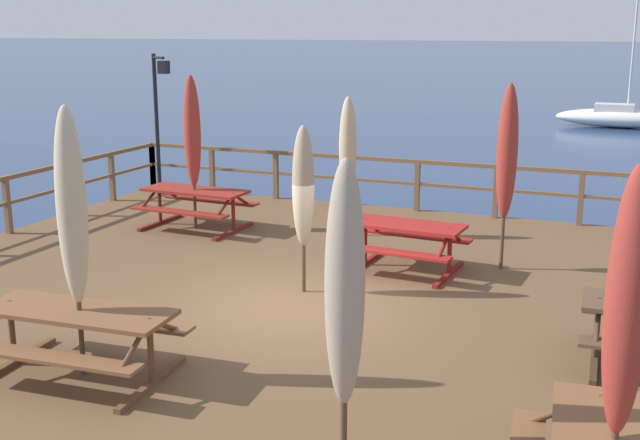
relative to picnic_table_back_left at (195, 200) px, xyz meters
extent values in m
plane|color=navy|center=(3.52, -3.25, -1.46)|extent=(600.00, 600.00, 0.00)
cube|color=brown|center=(3.52, -3.25, -1.01)|extent=(13.43, 12.95, 0.90)
cube|color=brown|center=(3.52, 3.07, 0.49)|extent=(13.13, 0.09, 0.08)
cube|color=brown|center=(3.52, 3.07, 0.02)|extent=(13.13, 0.07, 0.06)
cube|color=brown|center=(-3.04, 3.07, -0.04)|extent=(0.10, 0.10, 1.05)
cube|color=brown|center=(-1.40, 3.07, -0.04)|extent=(0.10, 0.10, 1.05)
cube|color=brown|center=(0.24, 3.07, -0.04)|extent=(0.10, 0.10, 1.05)
cube|color=brown|center=(1.88, 3.07, -0.04)|extent=(0.10, 0.10, 1.05)
cube|color=brown|center=(3.52, 3.07, -0.04)|extent=(0.10, 0.10, 1.05)
cube|color=brown|center=(5.16, 3.07, -0.04)|extent=(0.10, 0.10, 1.05)
cube|color=brown|center=(6.80, 3.07, -0.04)|extent=(0.10, 0.10, 1.05)
cube|color=brown|center=(-3.04, -1.67, -0.04)|extent=(0.10, 0.10, 1.05)
cube|color=brown|center=(-3.04, -0.09, -0.04)|extent=(0.10, 0.10, 1.05)
cube|color=brown|center=(-3.04, 1.49, -0.04)|extent=(0.10, 0.10, 1.05)
cube|color=brown|center=(-3.04, 3.07, -0.04)|extent=(0.10, 0.10, 1.05)
cube|color=maroon|center=(0.00, 0.00, 0.18)|extent=(2.06, 0.85, 0.05)
cube|color=maroon|center=(-0.02, -0.56, -0.12)|extent=(2.04, 0.37, 0.04)
cube|color=maroon|center=(0.02, 0.56, -0.12)|extent=(2.04, 0.37, 0.04)
cube|color=maroon|center=(-0.84, 0.04, -0.53)|extent=(0.14, 1.40, 0.06)
cylinder|color=maroon|center=(-0.84, 0.04, -0.19)|extent=(0.07, 0.07, 0.74)
cylinder|color=maroon|center=(-0.85, -0.24, 0.03)|extent=(0.08, 0.63, 0.37)
cylinder|color=maroon|center=(-0.82, 0.32, 0.03)|extent=(0.08, 0.63, 0.37)
cube|color=maroon|center=(0.84, -0.04, -0.53)|extent=(0.14, 1.40, 0.06)
cylinder|color=maroon|center=(0.84, -0.04, -0.19)|extent=(0.07, 0.07, 0.74)
cylinder|color=maroon|center=(0.82, -0.32, 0.03)|extent=(0.08, 0.63, 0.37)
cylinder|color=maroon|center=(0.85, 0.24, 0.03)|extent=(0.08, 0.63, 0.37)
cube|color=brown|center=(2.28, -6.23, 0.18)|extent=(2.19, 0.91, 0.05)
cube|color=brown|center=(2.32, -6.79, -0.12)|extent=(2.16, 0.43, 0.04)
cube|color=brown|center=(2.24, -5.67, -0.12)|extent=(2.16, 0.43, 0.04)
cube|color=brown|center=(1.39, -6.30, -0.53)|extent=(0.18, 1.40, 0.06)
cylinder|color=brown|center=(1.39, -6.30, -0.19)|extent=(0.07, 0.07, 0.74)
cylinder|color=brown|center=(1.37, -6.02, 0.03)|extent=(0.10, 0.63, 0.37)
cube|color=brown|center=(3.17, -6.17, -0.53)|extent=(0.18, 1.40, 0.06)
cylinder|color=brown|center=(3.17, -6.17, -0.19)|extent=(0.07, 0.07, 0.74)
cylinder|color=brown|center=(3.19, -6.45, 0.03)|extent=(0.10, 0.63, 0.37)
cylinder|color=brown|center=(3.15, -5.89, 0.03)|extent=(0.10, 0.63, 0.37)
cylinder|color=brown|center=(7.69, -6.25, -0.19)|extent=(0.07, 0.07, 0.74)
cylinder|color=brown|center=(7.97, -6.22, 0.03)|extent=(0.63, 0.12, 0.37)
cylinder|color=brown|center=(7.41, -6.27, 0.03)|extent=(0.63, 0.12, 0.37)
cube|color=maroon|center=(4.51, -1.10, 0.18)|extent=(1.82, 0.87, 0.05)
cube|color=maroon|center=(4.47, -1.66, -0.12)|extent=(1.79, 0.39, 0.04)
cube|color=maroon|center=(4.54, -0.54, -0.12)|extent=(1.79, 0.39, 0.04)
cube|color=maroon|center=(3.80, -1.06, -0.53)|extent=(0.17, 1.40, 0.06)
cylinder|color=maroon|center=(3.80, -1.06, -0.19)|extent=(0.07, 0.07, 0.74)
cylinder|color=maroon|center=(3.79, -1.33, 0.03)|extent=(0.10, 0.63, 0.37)
cylinder|color=maroon|center=(3.82, -0.78, 0.03)|extent=(0.10, 0.63, 0.37)
cube|color=maroon|center=(5.21, -1.14, -0.53)|extent=(0.17, 1.40, 0.06)
cylinder|color=maroon|center=(5.21, -1.14, -0.19)|extent=(0.07, 0.07, 0.74)
cylinder|color=maroon|center=(5.20, -1.42, 0.03)|extent=(0.10, 0.63, 0.37)
cylinder|color=maroon|center=(5.23, -0.86, 0.03)|extent=(0.10, 0.63, 0.37)
cube|color=#432F1F|center=(7.53, -3.67, -0.53)|extent=(0.14, 1.40, 0.06)
cylinder|color=#432F1F|center=(7.53, -3.67, -0.19)|extent=(0.07, 0.07, 0.74)
cylinder|color=#432F1F|center=(7.54, -3.95, 0.03)|extent=(0.08, 0.63, 0.37)
cylinder|color=#432F1F|center=(7.52, -3.39, 0.03)|extent=(0.08, 0.63, 0.37)
cylinder|color=#4C3828|center=(-0.01, -0.01, 0.82)|extent=(0.06, 0.06, 2.76)
ellipsoid|color=#A33328|center=(-0.01, -0.01, 1.31)|extent=(0.32, 0.32, 2.10)
cylinder|color=maroon|center=(-0.01, -0.01, 1.15)|extent=(0.21, 0.21, 0.05)
cone|color=#4C3828|center=(-0.01, -0.01, 2.27)|extent=(0.10, 0.10, 0.14)
cylinder|color=#4C3828|center=(2.30, -6.22, 0.85)|extent=(0.06, 0.06, 2.83)
ellipsoid|color=#CCB793|center=(2.30, -6.22, 1.36)|extent=(0.32, 0.32, 2.15)
cylinder|color=#7A6E58|center=(2.30, -6.22, 1.19)|extent=(0.21, 0.21, 0.05)
cone|color=#4C3828|center=(2.30, -6.22, 2.34)|extent=(0.10, 0.10, 0.14)
cylinder|color=#4C3828|center=(7.83, -6.95, 0.79)|extent=(0.06, 0.06, 2.70)
ellipsoid|color=#A33328|center=(7.83, -6.95, 1.27)|extent=(0.32, 0.32, 2.05)
cylinder|color=maroon|center=(7.83, -6.95, 1.11)|extent=(0.21, 0.21, 0.05)
cone|color=#4C3828|center=(7.83, -6.95, 2.21)|extent=(0.10, 0.10, 0.14)
cylinder|color=#4C3828|center=(5.89, -0.42, 0.83)|extent=(0.06, 0.06, 2.79)
ellipsoid|color=#A33328|center=(5.89, -0.42, 1.33)|extent=(0.32, 0.32, 2.12)
cylinder|color=maroon|center=(5.89, -0.42, 1.17)|extent=(0.21, 0.21, 0.05)
cone|color=#4C3828|center=(5.89, -0.42, 2.30)|extent=(0.10, 0.10, 0.14)
cylinder|color=#4C3828|center=(5.78, -7.25, 0.77)|extent=(0.06, 0.06, 2.66)
ellipsoid|color=tan|center=(5.78, -7.25, 1.24)|extent=(0.32, 0.32, 2.02)
cylinder|color=#685B4C|center=(5.78, -7.25, 1.08)|extent=(0.21, 0.21, 0.05)
cone|color=#4C3828|center=(5.78, -7.25, 2.16)|extent=(0.10, 0.10, 0.14)
cylinder|color=#4C3828|center=(3.42, -2.67, 0.59)|extent=(0.06, 0.06, 2.31)
ellipsoid|color=tan|center=(3.42, -2.67, 1.00)|extent=(0.32, 0.32, 1.75)
cylinder|color=#71614F|center=(3.42, -2.67, 0.87)|extent=(0.21, 0.21, 0.05)
cone|color=#4C3828|center=(3.42, -2.67, 1.82)|extent=(0.10, 0.10, 0.14)
cylinder|color=#4C3828|center=(2.87, 0.62, 0.65)|extent=(0.06, 0.06, 2.43)
ellipsoid|color=#CCB793|center=(2.87, 0.62, 1.08)|extent=(0.32, 0.32, 1.85)
cylinder|color=#7A6E58|center=(2.87, 0.62, 0.95)|extent=(0.21, 0.21, 0.05)
cone|color=#4C3828|center=(2.87, 0.62, 1.94)|extent=(0.10, 0.10, 0.14)
cylinder|color=black|center=(-2.49, 2.52, 1.04)|extent=(0.09, 0.09, 3.20)
cylinder|color=black|center=(-2.26, 2.37, 2.56)|extent=(0.49, 0.36, 0.06)
cube|color=black|center=(-2.03, 2.21, 2.36)|extent=(0.20, 0.20, 0.28)
sphere|color=#F4E08C|center=(-2.03, 2.21, 2.36)|extent=(0.14, 0.14, 0.14)
ellipsoid|color=white|center=(6.68, 27.90, -1.01)|extent=(6.01, 1.70, 0.90)
cube|color=silver|center=(6.38, 27.90, -0.52)|extent=(1.80, 1.10, 0.36)
cylinder|color=silver|center=(6.98, 27.90, 2.76)|extent=(0.10, 0.10, 7.00)
camera|label=1|loc=(7.83, -12.75, 3.19)|focal=44.42mm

